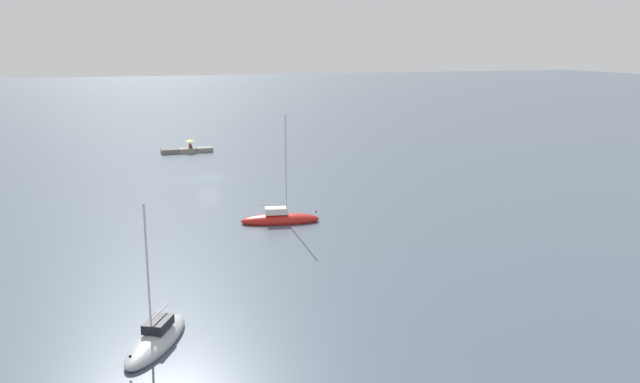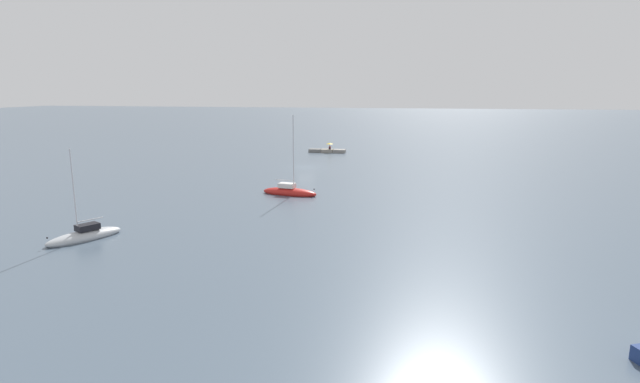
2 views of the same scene
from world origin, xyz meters
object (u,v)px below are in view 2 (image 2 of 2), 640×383
sailboat_grey_near (85,236)px  sailboat_red_far (289,192)px  umbrella_open_yellow (330,143)px  person_seated_maroon_left (330,148)px

sailboat_grey_near → sailboat_red_far: size_ratio=0.82×
umbrella_open_yellow → sailboat_red_far: bearing=93.2°
person_seated_maroon_left → umbrella_open_yellow: size_ratio=0.55×
person_seated_maroon_left → umbrella_open_yellow: (0.01, 0.04, 0.86)m
umbrella_open_yellow → sailboat_red_far: size_ratio=0.14×
sailboat_red_far → umbrella_open_yellow: bearing=-166.8°
umbrella_open_yellow → sailboat_red_far: (-2.18, 39.49, -1.41)m
person_seated_maroon_left → umbrella_open_yellow: bearing=63.3°
umbrella_open_yellow → sailboat_grey_near: (9.77, 59.74, -1.44)m
umbrella_open_yellow → person_seated_maroon_left: bearing=-107.4°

